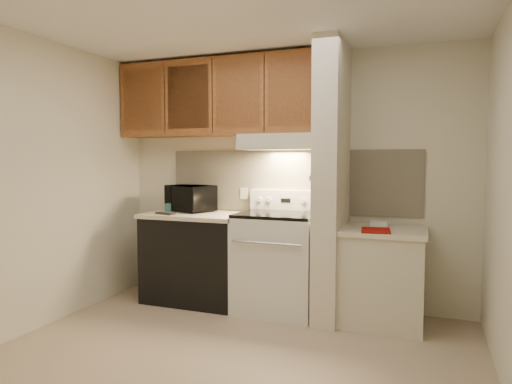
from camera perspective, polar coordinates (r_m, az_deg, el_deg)
The scene contains 49 objects.
floor at distance 3.55m, azimuth -3.38°, elevation -20.18°, with size 3.60×3.60×0.00m, color tan.
ceiling at distance 3.40m, azimuth -3.57°, elevation 21.96°, with size 3.60×3.60×0.00m, color white.
wall_back at distance 4.65m, azimuth 4.10°, elevation 1.52°, with size 3.60×0.02×2.50m, color beige.
wall_left at distance 4.30m, azimuth -25.95°, elevation 0.91°, with size 0.02×3.00×2.50m, color beige.
backsplash at distance 4.64m, azimuth 4.05°, elevation 1.33°, with size 2.60×0.02×0.63m, color beige.
range_body at distance 4.43m, azimuth 2.76°, elevation -8.93°, with size 0.76×0.65×0.92m, color silver.
oven_window at distance 4.13m, azimuth 1.39°, elevation -9.33°, with size 0.50×0.01×0.30m, color black.
oven_handle at distance 4.04m, azimuth 1.22°, elevation -6.42°, with size 0.02×0.02×0.65m, color silver.
cooktop at distance 4.34m, azimuth 2.78°, elevation -2.82°, with size 0.74×0.64×0.03m, color black.
range_backguard at distance 4.60m, azimuth 3.87°, elevation -1.00°, with size 0.76×0.08×0.20m, color silver.
range_display at distance 4.56m, azimuth 3.72°, elevation -1.04°, with size 0.10×0.01×0.04m, color black.
range_knob_left_outer at distance 4.65m, azimuth 0.41°, elevation -0.94°, with size 0.05×0.05×0.02m, color silver.
range_knob_left_inner at distance 4.62m, azimuth 1.57°, elevation -0.97°, with size 0.05×0.05×0.02m, color silver.
range_knob_right_inner at distance 4.51m, azimuth 5.90°, elevation -1.11°, with size 0.05×0.05×0.02m, color silver.
range_knob_right_outer at distance 4.49m, azimuth 7.13°, elevation -1.15°, with size 0.05×0.05×0.02m, color silver.
dishwasher_front at distance 4.78m, azimuth -7.41°, elevation -8.30°, with size 1.00×0.63×0.87m, color black.
left_countertop at distance 4.70m, azimuth -7.46°, elevation -2.88°, with size 1.04×0.67×0.04m, color beige.
spoon_rest at distance 4.65m, azimuth -11.29°, elevation -2.66°, with size 0.22×0.07×0.02m, color black.
teal_jar at distance 4.90m, azimuth -10.88°, elevation -1.87°, with size 0.08×0.08×0.09m, color #2F6A68.
outlet at distance 4.79m, azimuth -1.51°, elevation -0.19°, with size 0.08×0.01×0.12m, color beige.
microwave at distance 4.88m, azimuth -8.23°, elevation -0.78°, with size 0.49×0.33×0.27m, color black.
partition_pillar at distance 4.19m, azimuth 9.44°, elevation 1.20°, with size 0.22×0.70×2.50m, color beige.
pillar_trim at distance 4.21m, azimuth 7.89°, elevation 1.91°, with size 0.01×0.70×0.04m, color #96562B.
knife_strip at distance 4.16m, azimuth 7.66°, elevation 2.16°, with size 0.02×0.42×0.04m, color black.
knife_blade_a at distance 4.02m, azimuth 7.00°, elevation 0.67°, with size 0.01×0.04×0.16m, color silver.
knife_handle_a at distance 4.01m, azimuth 7.00°, elevation 2.81°, with size 0.02×0.02×0.10m, color black.
knife_blade_b at distance 4.08m, azimuth 7.20°, elevation 0.58°, with size 0.01×0.04×0.18m, color silver.
knife_handle_b at distance 4.09m, azimuth 7.28°, elevation 2.83°, with size 0.02×0.02×0.10m, color black.
knife_blade_c at distance 4.17m, azimuth 7.49°, elevation 0.52°, with size 0.01×0.04×0.20m, color silver.
knife_handle_c at distance 4.16m, azimuth 7.52°, elevation 2.85°, with size 0.02×0.02×0.10m, color black.
knife_blade_d at distance 4.25m, azimuth 7.77°, elevation 0.85°, with size 0.01×0.04×0.16m, color silver.
knife_handle_d at distance 4.24m, azimuth 7.76°, elevation 2.87°, with size 0.02×0.02×0.10m, color black.
knife_blade_e at distance 4.33m, azimuth 7.99°, elevation 0.78°, with size 0.01×0.04×0.18m, color silver.
knife_handle_e at distance 4.32m, azimuth 8.00°, elevation 2.89°, with size 0.02×0.02×0.10m, color black.
oven_mitt at distance 4.39m, azimuth 8.16°, elevation -0.13°, with size 0.03×0.11×0.27m, color gray.
right_cab_base at distance 4.25m, azimuth 15.50°, elevation -10.40°, with size 0.70×0.60×0.81m, color beige.
right_countertop at distance 4.16m, azimuth 15.61°, elevation -4.73°, with size 0.74×0.64×0.04m, color beige.
red_folder at distance 4.02m, azimuth 14.74°, elevation -4.66°, with size 0.24×0.32×0.01m, color #950D07.
white_box at distance 4.34m, azimuth 15.17°, elevation -3.82°, with size 0.15×0.10×0.04m, color white.
range_hood at distance 4.44m, azimuth 3.31°, elevation 6.25°, with size 0.78×0.44×0.15m, color beige.
hood_lip at distance 4.23m, azimuth 2.46°, elevation 5.75°, with size 0.78×0.04×0.06m, color beige.
upper_cabinets at distance 4.77m, azimuth -4.61°, elevation 11.64°, with size 2.18×0.33×0.77m, color #96562B.
cab_door_a at distance 5.03m, azimuth -14.03°, elevation 11.13°, with size 0.46×0.01×0.63m, color #96562B.
cab_gap_a at distance 4.88m, azimuth -11.35°, elevation 11.39°, with size 0.01×0.01×0.73m, color black.
cab_door_b at distance 4.75m, azimuth -8.49°, elevation 11.64°, with size 0.46×0.01×0.63m, color #96562B.
cab_gap_b at distance 4.62m, azimuth -5.48°, elevation 11.88°, with size 0.01×0.01×0.73m, color black.
cab_door_c at distance 4.51m, azimuth -2.30°, elevation 12.08°, with size 0.46×0.01×0.63m, color #96562B.
cab_gap_c at distance 4.41m, azimuth 1.04°, elevation 12.27°, with size 0.01×0.01×0.73m, color black.
cab_door_d at distance 4.33m, azimuth 4.52°, elevation 12.41°, with size 0.46×0.01×0.63m, color #96562B.
Camera 1 is at (1.32, -2.95, 1.46)m, focal length 32.00 mm.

